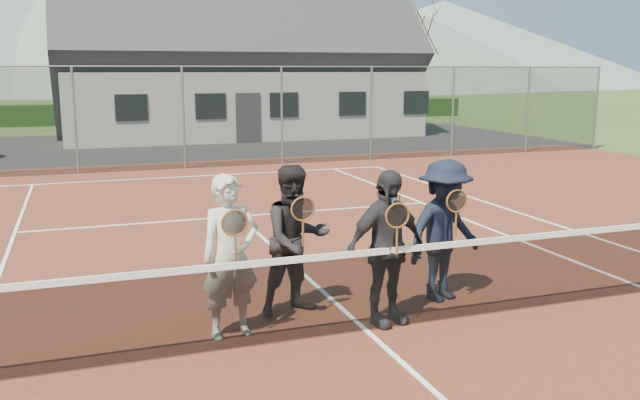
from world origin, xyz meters
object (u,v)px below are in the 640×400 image
object	(u,v)px
tennis_net	(367,287)
player_c	(386,248)
player_a	(230,256)
clubhouse	(237,45)
player_b	(296,240)
player_d	(444,231)

from	to	relation	value
tennis_net	player_c	size ratio (longest dim) A/B	6.49
tennis_net	player_a	size ratio (longest dim) A/B	6.49
tennis_net	clubhouse	bearing A→B (deg)	80.54
clubhouse	player_c	world-z (taller)	clubhouse
tennis_net	player_b	size ratio (longest dim) A/B	6.49
player_b	player_d	distance (m)	1.91
tennis_net	clubhouse	distance (m)	24.57
clubhouse	player_b	distance (m)	23.80
player_c	player_d	world-z (taller)	same
player_b	player_d	bearing A→B (deg)	-5.18
player_a	tennis_net	bearing A→B (deg)	-15.07
clubhouse	player_c	size ratio (longest dim) A/B	8.67
player_b	clubhouse	bearing A→B (deg)	78.86
player_a	player_b	size ratio (longest dim) A/B	1.00
player_b	player_d	world-z (taller)	same
tennis_net	player_c	bearing A→B (deg)	27.43
clubhouse	player_b	world-z (taller)	clubhouse
player_d	player_a	bearing A→B (deg)	-174.33
player_a	player_b	distance (m)	1.00
tennis_net	clubhouse	size ratio (longest dim) A/B	0.75
player_c	clubhouse	bearing A→B (deg)	81.18
clubhouse	player_a	size ratio (longest dim) A/B	8.67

